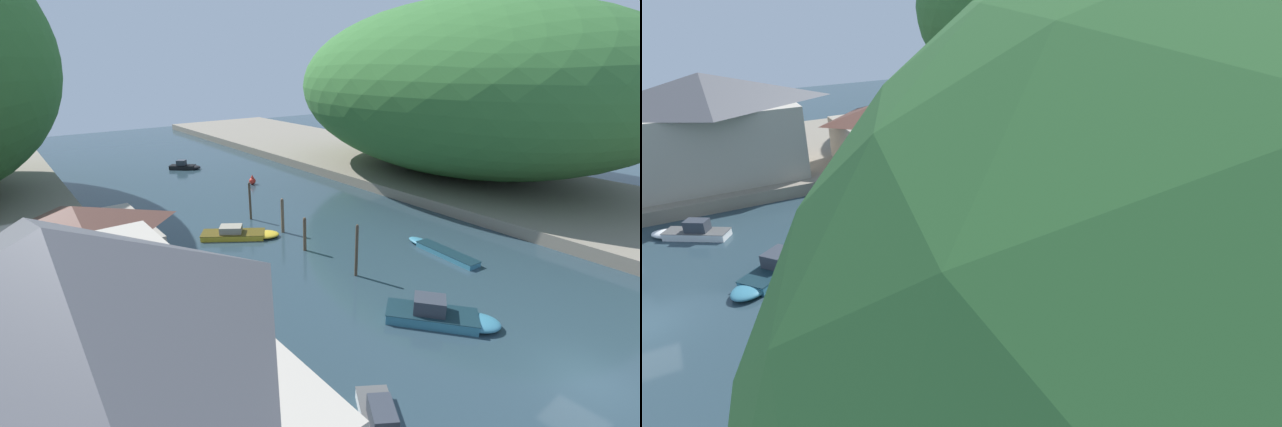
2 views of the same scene
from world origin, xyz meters
The scene contains 17 objects.
water_surface centered at (0.00, 30.00, 0.00)m, with size 130.00×130.00×0.00m, color #283D47.
left_bank centered at (-24.57, 30.00, 0.54)m, with size 22.00×120.00×1.08m.
hillside_left centered at (-25.67, 49.61, 14.09)m, with size 28.05×39.28×26.03m.
waterfront_building centered at (-18.79, 6.14, 5.70)m, with size 8.61×14.84×8.94m.
boathouse_shed centered at (-16.50, 20.10, 3.84)m, with size 7.81×7.92×5.36m.
boat_mid_channel centered at (1.38, 51.36, 0.38)m, with size 4.09×3.73×1.23m.
boat_small_dinghy centered at (-1.45, 6.86, 0.44)m, with size 5.32×6.03×1.45m.
boat_white_cruiser centered at (-4.35, 24.80, 0.32)m, with size 6.24×5.10×1.03m.
boat_open_rowboat centered at (6.10, 12.80, 0.21)m, with size 1.70×6.52×0.42m.
boat_red_skiff centered at (-9.99, 2.99, 0.41)m, with size 4.11×5.34×1.37m.
mooring_post_second centered at (-1.43, 13.93, 1.87)m, with size 0.21×0.21×3.72m.
mooring_post_middle centered at (-1.69, 19.43, 1.36)m, with size 0.25×0.25×2.70m.
mooring_post_fourth centered at (-0.95, 23.63, 1.52)m, with size 0.27×0.27×3.03m.
mooring_post_farthest centered at (-1.49, 28.19, 1.77)m, with size 0.21×0.21×3.52m.
channel_buoy_near centered at (4.69, 38.80, 0.46)m, with size 0.79×0.79×1.18m.
person_on_quay centered at (-15.47, 7.99, 2.05)m, with size 0.32×0.43×1.69m.
person_by_boathouse centered at (-15.96, 5.77, 2.05)m, with size 0.29×0.41×1.69m.
Camera 2 is at (26.90, 3.48, 16.15)m, focal length 28.00 mm.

